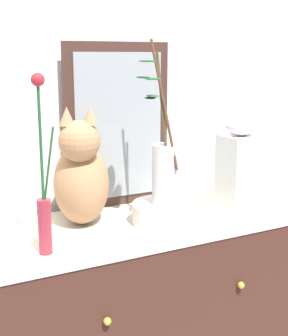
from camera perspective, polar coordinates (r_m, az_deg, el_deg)
name	(u,v)px	position (r m, az deg, el deg)	size (l,w,h in m)	color
wall_back	(107,93)	(1.85, -4.38, 8.74)	(4.40, 0.08, 2.60)	white
mirror_leaning	(118,126)	(1.77, -3.03, 4.93)	(0.40, 0.03, 0.59)	#3B241D
cat_sitting	(81,177)	(1.60, -7.34, -1.03)	(0.27, 0.46, 0.39)	#A97951
vase_slim_green	(44,199)	(1.37, -11.63, -3.57)	(0.06, 0.04, 0.50)	maroon
bowl_porcelain	(167,213)	(1.63, 2.67, -5.27)	(0.23, 0.23, 0.07)	silver
vase_glass_clear	(166,169)	(1.59, 2.63, -0.15)	(0.18, 0.14, 0.53)	silver
jar_lidded_porcelain	(239,167)	(1.73, 11.07, 0.16)	(0.12, 0.12, 0.37)	silver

